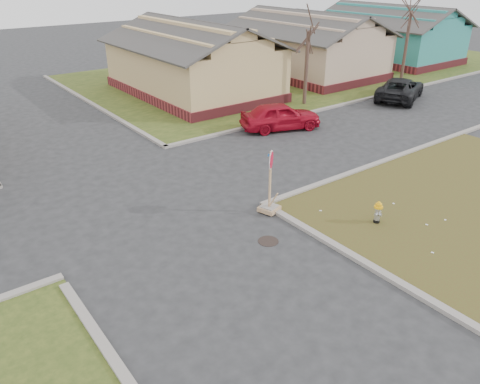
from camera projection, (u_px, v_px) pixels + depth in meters
ground at (199, 258)px, 13.62m from camera, size 120.00×120.00×0.00m
verge_far_right at (309, 67)px, 38.38m from camera, size 37.00×19.00×0.05m
curbs at (127, 197)px, 17.21m from camera, size 80.00×40.00×0.12m
manhole at (268, 241)px, 14.44m from camera, size 0.64×0.64×0.01m
side_house_yellow at (192, 59)px, 29.89m from camera, size 7.60×11.60×4.70m
side_house_tan at (305, 45)px, 35.27m from camera, size 7.60×11.60×4.70m
side_house_teal at (389, 34)px, 40.65m from camera, size 7.60×11.60×4.70m
tree_mid_right at (306, 68)px, 27.53m from camera, size 0.22×0.22×4.20m
tree_far_right at (406, 47)px, 33.01m from camera, size 0.22×0.22×4.76m
fire_hydrant at (378, 211)px, 15.22m from camera, size 0.28×0.28×0.76m
stop_sign at (270, 198)px, 15.92m from camera, size 0.63×0.62×2.23m
red_sedan at (281, 116)px, 23.89m from camera, size 4.41×2.93×1.39m
dark_pickup at (400, 89)px, 29.21m from camera, size 5.35×4.05×1.35m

